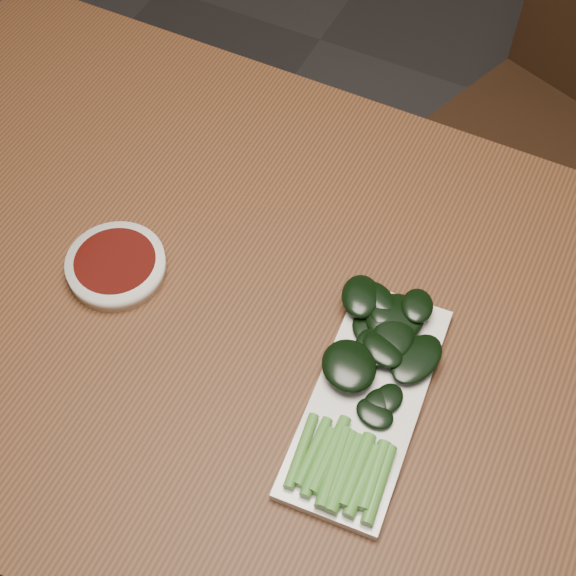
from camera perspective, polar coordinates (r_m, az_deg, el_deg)
The scene contains 6 objects.
ground at distance 1.67m, azimuth -0.02°, elevation -15.81°, with size 6.00×6.00×0.00m, color #2B2828.
table at distance 1.04m, azimuth -0.03°, elevation -4.39°, with size 1.40×0.80×0.75m.
chair_far at distance 1.65m, azimuth 19.11°, elevation 11.08°, with size 0.54×0.54×0.89m.
sauce_bowl at distance 1.03m, azimuth -12.11°, elevation 1.56°, with size 0.12×0.12×0.03m.
serving_plate at distance 0.93m, azimuth 5.64°, elevation -7.93°, with size 0.14×0.30×0.01m.
gai_lan at distance 0.92m, azimuth 5.80°, elevation -6.24°, with size 0.16×0.30×0.02m.
Camera 1 is at (0.23, -0.45, 1.59)m, focal length 50.00 mm.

